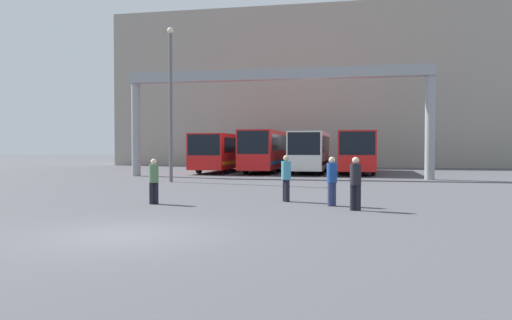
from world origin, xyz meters
The scene contains 12 objects.
ground_plane centered at (0.00, 0.00, 0.00)m, with size 200.00×200.00×0.00m, color #47474C.
building_backdrop centered at (0.00, 44.48, 8.04)m, with size 40.33×12.00×16.08m.
overhead_gantry centered at (0.00, 21.36, 5.71)m, with size 20.00×0.80×7.09m.
bus_slot_0 centered at (-5.31, 28.32, 1.73)m, with size 2.61×10.83×3.00m.
bus_slot_1 centered at (-1.77, 28.57, 1.86)m, with size 2.45×11.31×3.23m.
bus_slot_2 centered at (1.77, 27.94, 1.79)m, with size 2.44×10.06×3.11m.
bus_slot_3 centered at (5.31, 28.17, 1.81)m, with size 2.59×10.51×3.14m.
pedestrian_mid_right centered at (-1.81, 5.89, 0.86)m, with size 0.34×0.34×1.62m.
pedestrian_near_center centered at (5.28, 5.51, 0.92)m, with size 0.36×0.36×1.73m.
pedestrian_far_center centered at (4.47, 6.59, 0.91)m, with size 0.35×0.35×1.71m.
pedestrian_near_left centered at (2.73, 7.61, 0.92)m, with size 0.36×0.36×1.74m.
lamp_post centered at (-5.23, 16.41, 4.81)m, with size 0.36×0.36×8.89m.
Camera 1 is at (5.32, -10.82, 2.09)m, focal length 35.00 mm.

